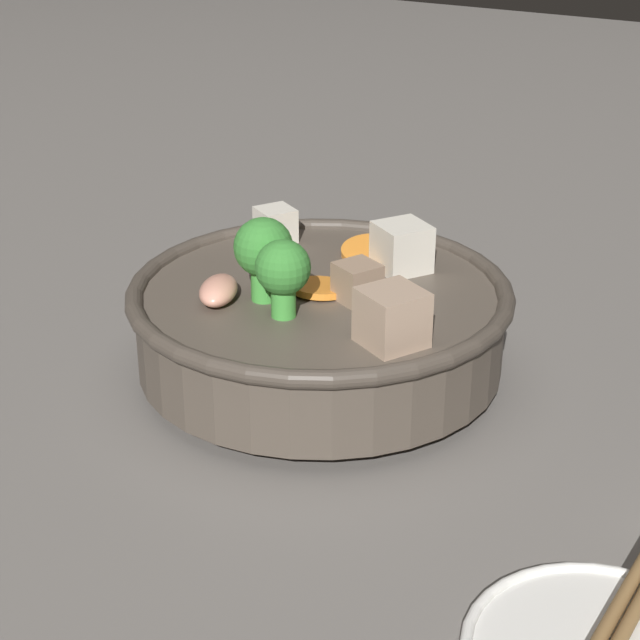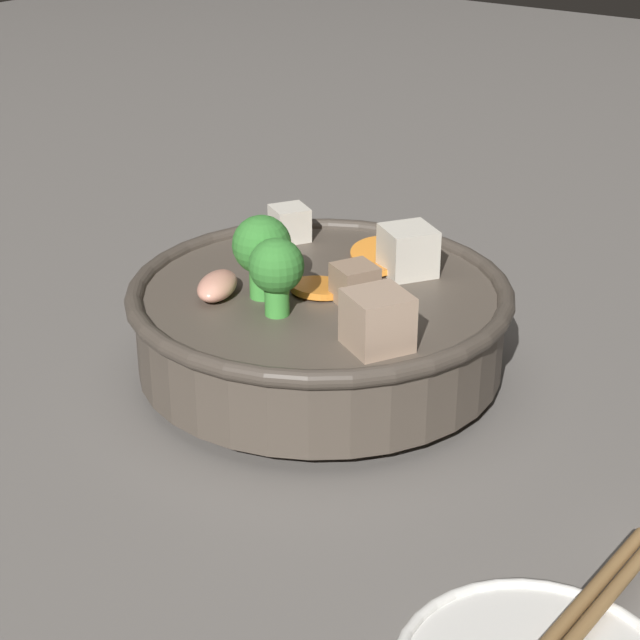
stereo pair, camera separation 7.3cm
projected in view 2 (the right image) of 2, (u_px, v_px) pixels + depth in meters
name	position (u px, v px, depth m)	size (l,w,h in m)	color
ground_plane	(320.00, 375.00, 0.75)	(3.00, 3.00, 0.00)	slate
stirfry_bowl	(320.00, 317.00, 0.73)	(0.26, 0.26, 0.12)	#51473D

